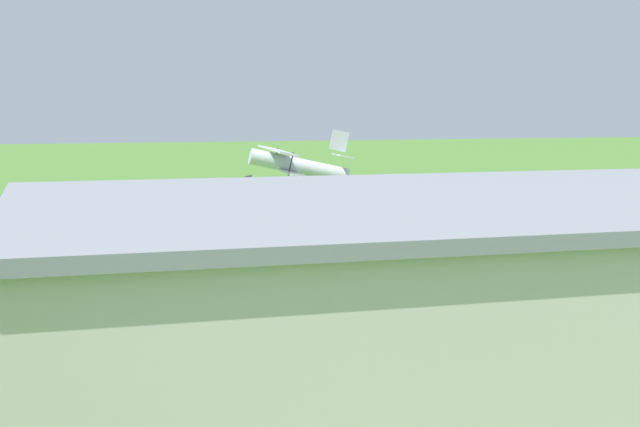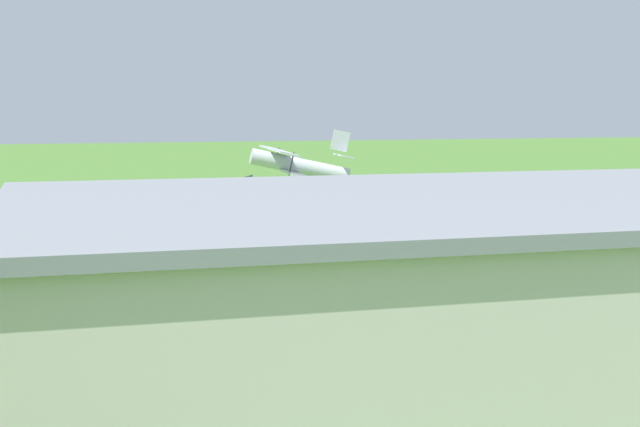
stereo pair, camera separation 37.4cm
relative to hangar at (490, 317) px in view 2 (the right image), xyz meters
name	(u,v)px [view 2 (the right image)]	position (x,y,z in m)	size (l,w,h in m)	color
ground_plane	(198,273)	(4.29, -30.18, -3.76)	(400.00, 400.00, 0.00)	#47752D
hangar	(490,317)	(0.00, 0.00, 0.00)	(28.33, 16.51, 7.50)	beige
biplane	(295,165)	(-2.65, -33.18, 2.48)	(7.44, 9.58, 4.10)	silver
car_black	(560,286)	(-12.50, -16.75, -2.94)	(2.09, 4.21, 1.57)	black
car_orange	(244,303)	(4.08, -17.14, -2.89)	(2.42, 4.29, 1.70)	orange
car_green	(94,328)	(11.08, -14.22, -2.94)	(2.20, 4.02, 1.57)	#1E6B38
person_walking_on_apron	(92,308)	(11.00, -18.05, -2.90)	(0.51, 0.51, 1.72)	#33723F
person_at_fence_line	(454,299)	(-5.74, -15.04, -2.88)	(0.39, 0.39, 1.75)	navy
person_watching_takeoff	(161,305)	(7.84, -17.81, -2.92)	(0.45, 0.45, 1.68)	beige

